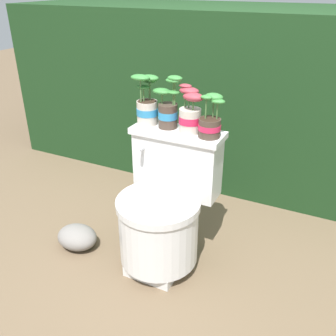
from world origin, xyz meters
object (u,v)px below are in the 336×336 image
(potted_plant_left, at_px, (147,105))
(potted_plant_middle, at_px, (190,114))
(potted_plant_midright, at_px, (210,122))
(garden_stone, at_px, (77,237))
(toilet, at_px, (164,211))
(potted_plant_midleft, at_px, (168,109))

(potted_plant_left, xyz_separation_m, potted_plant_middle, (0.24, -0.01, -0.01))
(potted_plant_left, relative_size, potted_plant_middle, 1.12)
(potted_plant_midright, relative_size, garden_stone, 0.88)
(potted_plant_midright, bearing_deg, toilet, -140.54)
(toilet, height_order, potted_plant_midleft, potted_plant_midleft)
(potted_plant_midright, bearing_deg, potted_plant_middle, 173.41)
(garden_stone, bearing_deg, potted_plant_midleft, 34.81)
(toilet, relative_size, potted_plant_middle, 3.02)
(potted_plant_middle, distance_m, garden_stone, 0.93)
(potted_plant_midright, distance_m, garden_stone, 0.97)
(potted_plant_left, height_order, potted_plant_midright, potted_plant_left)
(potted_plant_midleft, bearing_deg, toilet, -70.64)
(potted_plant_midleft, distance_m, potted_plant_midright, 0.23)
(toilet, height_order, potted_plant_midright, potted_plant_midright)
(potted_plant_left, distance_m, potted_plant_midleft, 0.12)
(potted_plant_middle, bearing_deg, potted_plant_midleft, 174.76)
(toilet, xyz_separation_m, garden_stone, (-0.47, -0.13, -0.23))
(toilet, distance_m, potted_plant_left, 0.53)
(toilet, relative_size, garden_stone, 2.97)
(potted_plant_middle, xyz_separation_m, garden_stone, (-0.53, -0.28, -0.70))
(potted_plant_midleft, xyz_separation_m, garden_stone, (-0.41, -0.29, -0.71))
(toilet, height_order, garden_stone, toilet)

